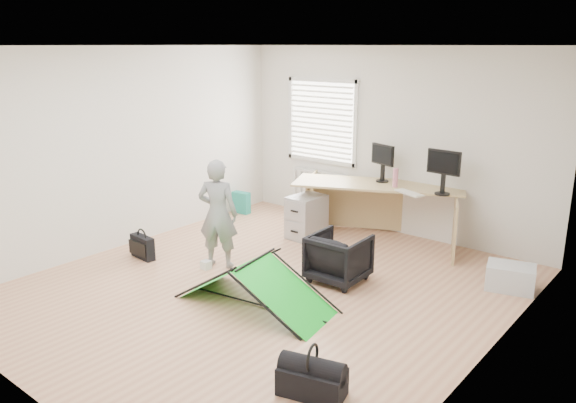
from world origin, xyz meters
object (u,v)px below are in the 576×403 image
Objects in this scene: monitor_right at (443,178)px; duffel_bag at (312,382)px; office_chair at (339,258)px; storage_crate at (510,277)px; person at (218,214)px; desk at (377,211)px; monitor_left at (383,168)px; thermos at (395,178)px; filing_cabinet at (307,217)px; laptop_bag at (143,247)px; kite at (256,283)px.

duffel_bag is (0.60, -3.64, -0.91)m from monitor_right.
office_chair is 1.97m from storage_crate.
desk is at bearing -140.45° from person.
desk is 2.20m from storage_crate.
monitor_left is (-0.01, 0.14, 0.60)m from desk.
office_chair reaches higher than duffel_bag.
monitor_left is 2.54m from person.
filing_cabinet is at bearing -150.69° from thermos.
thermos reaches higher than desk.
laptop_bag is at bearing -134.38° from monitor_right.
monitor_right is 1.86m from office_chair.
office_chair reaches higher than storage_crate.
duffel_bag is (1.28, -3.61, -0.82)m from thermos.
storage_crate is at bearing 64.29° from duffel_bag.
kite is at bearing -103.43° from monitor_right.
laptop_bag is at bearing -130.55° from thermos.
desk is 0.60m from thermos.
monitor_left is 2.40m from storage_crate.
filing_cabinet is at bearing 104.53° from kite.
office_chair is 1.59m from person.
office_chair is at bearing 27.97° from laptop_bag.
kite is 3.17× the size of duffel_bag.
person reaches higher than duffel_bag.
laptop_bag is 3.66m from duffel_bag.
desk reaches higher than kite.
storage_crate is (2.11, -0.58, -0.26)m from desk.
thermos is 3.53m from laptop_bag.
storage_crate is (1.15, -0.59, -0.88)m from monitor_right.
desk is 1.14m from monitor_right.
person is 3.41× the size of laptop_bag.
monitor_right is 2.95m from person.
laptop_bag is at bearing -153.18° from storage_crate.
monitor_left is at bearing 161.32° from storage_crate.
monitor_left reaches higher than filing_cabinet.
monitor_left is 0.98m from monitor_right.
laptop_bag is at bearing 148.79° from duffel_bag.
monitor_right is 3.80m from duffel_bag.
filing_cabinet is 1.16× the size of duffel_bag.
duffel_bag is at bearing -77.23° from monitor_right.
filing_cabinet is at bearing -166.02° from desk.
monitor_left is 0.78× the size of duffel_bag.
office_chair is at bearing 64.86° from kite.
person is at bearing -95.23° from monitor_left.
person reaches higher than laptop_bag.
monitor_left is 2.96m from kite.
laptop_bag is at bearing -150.66° from desk.
duffel_bag is at bearing 116.74° from office_chair.
thermos is 1.74m from office_chair.
storage_crate is at bearing -178.73° from person.
monitor_right is at bearing 152.85° from storage_crate.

